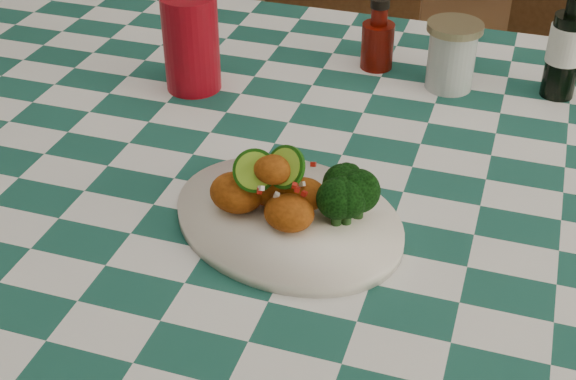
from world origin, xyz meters
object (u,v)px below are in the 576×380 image
(ketchup_bottle, at_px, (378,34))
(wooden_chair_left, at_px, (322,100))
(fried_chicken_pile, at_px, (275,184))
(plate, at_px, (288,220))
(beer_bottle, at_px, (568,36))
(mason_jar, at_px, (452,56))
(red_tumbler, at_px, (191,43))
(wooden_chair_right, at_px, (551,146))
(dining_table, at_px, (333,348))

(ketchup_bottle, height_order, wooden_chair_left, ketchup_bottle)
(fried_chicken_pile, bearing_deg, plate, 0.00)
(ketchup_bottle, distance_m, beer_bottle, 0.30)
(fried_chicken_pile, relative_size, wooden_chair_left, 0.15)
(beer_bottle, bearing_deg, mason_jar, -171.17)
(red_tumbler, xyz_separation_m, wooden_chair_left, (0.05, 0.64, -0.42))
(mason_jar, bearing_deg, ketchup_bottle, 164.12)
(mason_jar, distance_m, wooden_chair_left, 0.74)
(red_tumbler, distance_m, beer_bottle, 0.59)
(ketchup_bottle, relative_size, wooden_chair_right, 0.13)
(wooden_chair_right, bearing_deg, fried_chicken_pile, -92.35)
(wooden_chair_left, bearing_deg, dining_table, -73.35)
(red_tumbler, height_order, wooden_chair_left, red_tumbler)
(plate, height_order, beer_bottle, beer_bottle)
(mason_jar, bearing_deg, fried_chicken_pile, -108.96)
(dining_table, relative_size, ketchup_bottle, 13.42)
(fried_chicken_pile, bearing_deg, wooden_chair_right, 67.50)
(dining_table, relative_size, red_tumbler, 10.54)
(beer_bottle, xyz_separation_m, wooden_chair_right, (0.03, 0.39, -0.42))
(dining_table, xyz_separation_m, beer_bottle, (0.28, 0.28, 0.50))
(wooden_chair_right, bearing_deg, mason_jar, -95.94)
(mason_jar, relative_size, beer_bottle, 0.54)
(fried_chicken_pile, bearing_deg, dining_table, 78.09)
(beer_bottle, bearing_deg, wooden_chair_left, 137.53)
(plate, relative_size, red_tumbler, 1.97)
(beer_bottle, distance_m, wooden_chair_right, 0.57)
(wooden_chair_left, bearing_deg, fried_chicken_pile, -78.79)
(wooden_chair_left, bearing_deg, red_tumbler, -94.88)
(dining_table, bearing_deg, wooden_chair_right, 64.83)
(plate, relative_size, fried_chicken_pile, 2.37)
(dining_table, bearing_deg, mason_jar, 66.35)
(fried_chicken_pile, height_order, beer_bottle, beer_bottle)
(red_tumbler, bearing_deg, dining_table, -24.22)
(dining_table, height_order, red_tumbler, red_tumbler)
(plate, height_order, ketchup_bottle, ketchup_bottle)
(ketchup_bottle, bearing_deg, fried_chicken_pile, -92.60)
(plate, xyz_separation_m, fried_chicken_pile, (-0.02, 0.00, 0.05))
(mason_jar, xyz_separation_m, beer_bottle, (0.17, 0.03, 0.05))
(ketchup_bottle, bearing_deg, mason_jar, -15.88)
(mason_jar, relative_size, wooden_chair_right, 0.12)
(beer_bottle, height_order, wooden_chair_right, beer_bottle)
(wooden_chair_left, bearing_deg, wooden_chair_right, -10.55)
(red_tumbler, bearing_deg, fried_chicken_pile, -51.59)
(mason_jar, bearing_deg, plate, -107.04)
(dining_table, distance_m, mason_jar, 0.53)
(ketchup_bottle, distance_m, wooden_chair_right, 0.63)
(plate, bearing_deg, wooden_chair_left, 102.98)
(wooden_chair_left, bearing_deg, ketchup_bottle, -65.38)
(fried_chicken_pile, xyz_separation_m, beer_bottle, (0.32, 0.47, 0.04))
(fried_chicken_pile, height_order, red_tumbler, red_tumbler)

